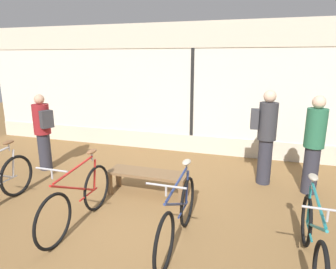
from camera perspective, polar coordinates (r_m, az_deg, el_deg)
The scene contains 9 objects.
ground_plane at distance 4.67m, azimuth -6.18°, elevation -16.14°, with size 24.00×24.00×0.00m, color olive.
shop_back_wall at distance 7.48m, azimuth 4.66°, elevation 8.74°, with size 12.00×0.08×3.20m.
bicycle_left at distance 4.56m, azimuth -16.75°, elevation -11.74°, with size 0.46×1.78×1.05m.
bicycle_right at distance 3.97m, azimuth 1.87°, elevation -15.30°, with size 0.46×1.77×1.04m.
bicycle_far_right at distance 3.93m, azimuth 25.86°, elevation -17.56°, with size 0.46×1.73×1.02m.
display_bench at distance 5.32m, azimuth -3.92°, elevation -7.90°, with size 1.40×0.44×0.43m.
customer_near_rack at distance 5.90m, azimuth 18.12°, elevation 0.04°, with size 0.50×0.36×1.81m.
customer_by_window at distance 6.89m, azimuth -22.73°, elevation 0.79°, with size 0.56×0.46×1.64m.
customer_mid_floor at distance 5.79m, azimuth 26.03°, elevation -1.50°, with size 0.47×0.47×1.76m.
Camera 1 is at (1.67, -3.67, 2.37)m, focal length 32.00 mm.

